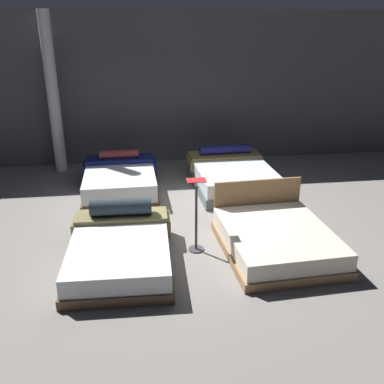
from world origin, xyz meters
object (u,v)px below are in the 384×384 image
at_px(bed_2, 120,180).
at_px(bed_0, 120,248).
at_px(bed_3, 232,176).
at_px(price_sign, 196,223).
at_px(bed_1, 276,239).
at_px(support_pillar, 53,95).

bearing_deg(bed_2, bed_0, -89.78).
xyz_separation_m(bed_3, price_sign, (-1.12, -2.53, 0.19)).
xyz_separation_m(bed_0, bed_1, (2.33, 0.03, -0.03)).
bearing_deg(support_pillar, bed_1, -48.71).
xyz_separation_m(bed_0, support_pillar, (-1.46, 4.35, 1.52)).
xyz_separation_m(bed_3, support_pillar, (-3.72, 1.61, 1.49)).
relative_size(bed_0, support_pillar, 0.58).
bearing_deg(support_pillar, bed_0, -71.40).
relative_size(bed_0, bed_1, 1.01).
bearing_deg(bed_2, bed_1, -50.16).
relative_size(bed_3, price_sign, 1.93).
bearing_deg(bed_0, bed_1, 2.41).
height_order(bed_0, support_pillar, support_pillar).
bearing_deg(bed_1, bed_2, 127.82).
height_order(bed_0, bed_3, same).
bearing_deg(bed_1, bed_0, 177.64).
bearing_deg(bed_0, bed_3, 52.29).
bearing_deg(bed_0, bed_2, 92.97).
distance_m(bed_2, price_sign, 2.85).
xyz_separation_m(bed_2, support_pillar, (-1.40, 1.55, 1.50)).
xyz_separation_m(bed_2, bed_3, (2.31, -0.05, 0.01)).
height_order(bed_3, price_sign, price_sign).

